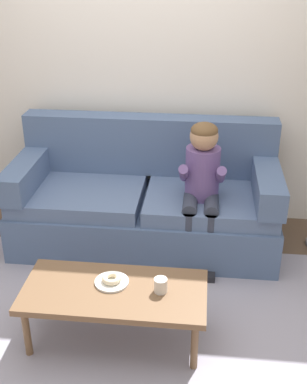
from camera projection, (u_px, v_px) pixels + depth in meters
The scene contains 10 objects.
ground at pixel (118, 302), 3.45m from camera, with size 10.00×10.00×0.00m, color brown.
wall_back at pixel (142, 59), 4.07m from camera, with size 8.00×0.10×2.80m, color silver.
area_rug at pixel (112, 325), 3.22m from camera, with size 2.93×1.96×0.01m, color #9993A3.
couch at pixel (146, 202), 4.04m from camera, with size 2.10×0.90×0.99m.
coffee_table at pixel (114, 294), 2.98m from camera, with size 1.12×0.52×0.38m.
person_child at pixel (202, 180), 3.67m from camera, with size 0.34×0.58×1.10m.
plate at pixel (112, 282), 3.01m from camera, with size 0.21×0.21×0.01m, color white.
donut at pixel (112, 279), 3.00m from camera, with size 0.12×0.12×0.04m, color beige.
mug at pixel (161, 285), 2.92m from camera, with size 0.08×0.08×0.09m, color silver.
toy_controller at pixel (76, 295), 3.48m from camera, with size 0.23×0.09×0.05m.
Camera 1 is at (0.55, -2.70, 2.22)m, focal length 45.99 mm.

